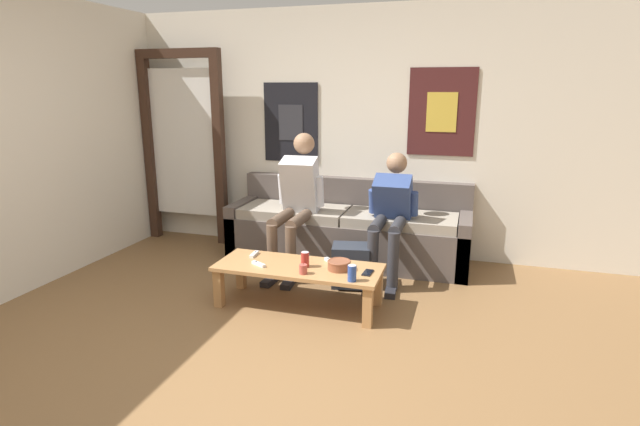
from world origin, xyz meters
name	(u,v)px	position (x,y,z in m)	size (l,w,h in m)	color
ground_plane	(230,371)	(0.00, 0.00, 0.00)	(18.00, 18.00, 0.00)	brown
wall_back	(339,133)	(0.00, 2.64, 1.28)	(10.00, 0.07, 2.55)	silver
door_frame	(183,137)	(-1.76, 2.42, 1.20)	(1.00, 0.10, 2.15)	#382319
couch	(348,232)	(0.20, 2.28, 0.30)	(2.44, 0.72, 0.81)	#564C47
coffee_table	(298,272)	(0.09, 1.05, 0.29)	(1.34, 0.52, 0.35)	#B27F4C
person_seated_adult	(297,196)	(-0.23, 1.91, 0.72)	(0.47, 0.95, 1.31)	brown
person_seated_teen	(391,210)	(0.69, 1.93, 0.64)	(0.47, 0.91, 1.14)	#2D2D33
backpack	(351,267)	(0.40, 1.59, 0.18)	(0.38, 0.35, 0.38)	#282D38
ceramic_bowl	(339,265)	(0.43, 1.06, 0.39)	(0.19, 0.19, 0.08)	brown
pillar_candle	(303,269)	(0.19, 0.89, 0.38)	(0.06, 0.06, 0.09)	#B24C42
drink_can_blue	(352,273)	(0.58, 0.86, 0.41)	(0.07, 0.07, 0.12)	#28479E
drink_can_red	(305,259)	(0.15, 1.04, 0.41)	(0.07, 0.07, 0.12)	maroon
game_controller_near_left	(259,264)	(-0.22, 0.96, 0.36)	(0.14, 0.10, 0.03)	white
game_controller_near_right	(254,254)	(-0.35, 1.17, 0.36)	(0.04, 0.15, 0.03)	white
game_controller_far_center	(330,261)	(0.31, 1.20, 0.36)	(0.12, 0.13, 0.03)	white
cell_phone	(368,273)	(0.66, 1.05, 0.35)	(0.07, 0.14, 0.01)	black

